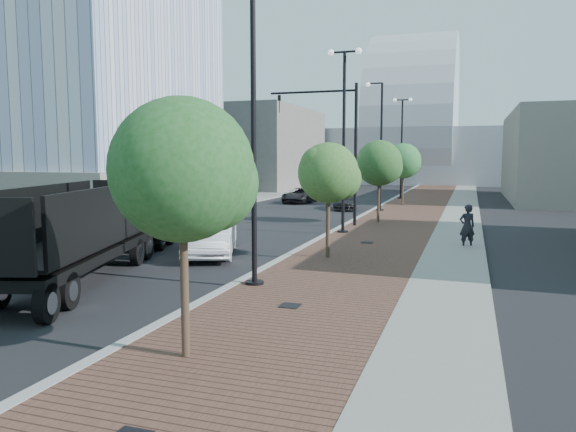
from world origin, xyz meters
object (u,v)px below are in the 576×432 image
(white_sedan, at_px, (211,234))
(dark_car_mid, at_px, (300,195))
(pedestrian, at_px, (467,226))
(dump_truck, at_px, (115,228))

(white_sedan, bearing_deg, dark_car_mid, 77.49)
(white_sedan, distance_m, pedestrian, 10.98)
(dump_truck, bearing_deg, pedestrian, 14.35)
(dark_car_mid, bearing_deg, dump_truck, -84.31)
(dump_truck, bearing_deg, dark_car_mid, 76.07)
(dump_truck, relative_size, pedestrian, 6.96)
(dark_car_mid, distance_m, pedestrian, 24.43)
(dark_car_mid, height_order, pedestrian, pedestrian)
(pedestrian, bearing_deg, dump_truck, 6.86)
(dump_truck, xyz_separation_m, dark_car_mid, (-1.36, 27.66, -0.64))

